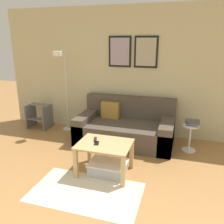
{
  "coord_description": "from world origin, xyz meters",
  "views": [
    {
      "loc": [
        1.03,
        -1.43,
        1.91
      ],
      "look_at": [
        0.01,
        1.88,
        0.85
      ],
      "focal_mm": 38.0,
      "sensor_mm": 36.0,
      "label": 1
    }
  ],
  "objects_px": {
    "book_stack": "(192,122)",
    "coffee_table": "(105,150)",
    "floor_lamp": "(63,82)",
    "cell_phone": "(97,143)",
    "remote_control": "(95,139)",
    "couch": "(126,128)",
    "side_table": "(190,136)",
    "storage_bin": "(108,168)",
    "step_stool": "(39,116)"
  },
  "relations": [
    {
      "from": "floor_lamp",
      "to": "step_stool",
      "type": "relative_size",
      "value": 3.22
    },
    {
      "from": "coffee_table",
      "to": "couch",
      "type": "bearing_deg",
      "value": 89.66
    },
    {
      "from": "book_stack",
      "to": "cell_phone",
      "type": "distance_m",
      "value": 1.79
    },
    {
      "from": "couch",
      "to": "storage_bin",
      "type": "relative_size",
      "value": 3.27
    },
    {
      "from": "book_stack",
      "to": "remote_control",
      "type": "xyz_separation_m",
      "value": [
        -1.39,
        -1.09,
        -0.04
      ]
    },
    {
      "from": "book_stack",
      "to": "remote_control",
      "type": "height_order",
      "value": "book_stack"
    },
    {
      "from": "coffee_table",
      "to": "side_table",
      "type": "xyz_separation_m",
      "value": [
        1.2,
        1.15,
        -0.09
      ]
    },
    {
      "from": "storage_bin",
      "to": "cell_phone",
      "type": "bearing_deg",
      "value": -172.68
    },
    {
      "from": "coffee_table",
      "to": "step_stool",
      "type": "relative_size",
      "value": 1.46
    },
    {
      "from": "couch",
      "to": "step_stool",
      "type": "distance_m",
      "value": 2.03
    },
    {
      "from": "coffee_table",
      "to": "step_stool",
      "type": "distance_m",
      "value": 2.44
    },
    {
      "from": "step_stool",
      "to": "cell_phone",
      "type": "bearing_deg",
      "value": -36.35
    },
    {
      "from": "side_table",
      "to": "remote_control",
      "type": "xyz_separation_m",
      "value": [
        -1.37,
        -1.07,
        0.2
      ]
    },
    {
      "from": "side_table",
      "to": "storage_bin",
      "type": "bearing_deg",
      "value": -134.66
    },
    {
      "from": "cell_phone",
      "to": "step_stool",
      "type": "xyz_separation_m",
      "value": [
        -1.91,
        1.41,
        -0.2
      ]
    },
    {
      "from": "coffee_table",
      "to": "side_table",
      "type": "height_order",
      "value": "side_table"
    },
    {
      "from": "coffee_table",
      "to": "storage_bin",
      "type": "xyz_separation_m",
      "value": [
        0.05,
        -0.01,
        -0.28
      ]
    },
    {
      "from": "storage_bin",
      "to": "couch",
      "type": "bearing_deg",
      "value": 92.17
    },
    {
      "from": "storage_bin",
      "to": "book_stack",
      "type": "height_order",
      "value": "book_stack"
    },
    {
      "from": "floor_lamp",
      "to": "cell_phone",
      "type": "distance_m",
      "value": 1.94
    },
    {
      "from": "book_stack",
      "to": "cell_phone",
      "type": "height_order",
      "value": "book_stack"
    },
    {
      "from": "remote_control",
      "to": "step_stool",
      "type": "bearing_deg",
      "value": 124.73
    },
    {
      "from": "storage_bin",
      "to": "cell_phone",
      "type": "xyz_separation_m",
      "value": [
        -0.17,
        -0.02,
        0.39
      ]
    },
    {
      "from": "coffee_table",
      "to": "remote_control",
      "type": "height_order",
      "value": "remote_control"
    },
    {
      "from": "side_table",
      "to": "book_stack",
      "type": "height_order",
      "value": "book_stack"
    },
    {
      "from": "remote_control",
      "to": "cell_phone",
      "type": "height_order",
      "value": "remote_control"
    },
    {
      "from": "storage_bin",
      "to": "step_stool",
      "type": "height_order",
      "value": "step_stool"
    },
    {
      "from": "step_stool",
      "to": "side_table",
      "type": "bearing_deg",
      "value": -3.99
    },
    {
      "from": "coffee_table",
      "to": "remote_control",
      "type": "distance_m",
      "value": 0.22
    },
    {
      "from": "couch",
      "to": "cell_phone",
      "type": "height_order",
      "value": "couch"
    },
    {
      "from": "cell_phone",
      "to": "remote_control",
      "type": "bearing_deg",
      "value": 102.95
    },
    {
      "from": "book_stack",
      "to": "remote_control",
      "type": "bearing_deg",
      "value": -141.98
    },
    {
      "from": "book_stack",
      "to": "storage_bin",
      "type": "bearing_deg",
      "value": -134.72
    },
    {
      "from": "step_stool",
      "to": "coffee_table",
      "type": "bearing_deg",
      "value": -34.13
    },
    {
      "from": "storage_bin",
      "to": "side_table",
      "type": "height_order",
      "value": "side_table"
    },
    {
      "from": "book_stack",
      "to": "coffee_table",
      "type": "bearing_deg",
      "value": -136.37
    },
    {
      "from": "couch",
      "to": "side_table",
      "type": "height_order",
      "value": "couch"
    },
    {
      "from": "coffee_table",
      "to": "cell_phone",
      "type": "height_order",
      "value": "cell_phone"
    },
    {
      "from": "step_stool",
      "to": "couch",
      "type": "bearing_deg",
      "value": -4.06
    },
    {
      "from": "cell_phone",
      "to": "storage_bin",
      "type": "bearing_deg",
      "value": -8.14
    },
    {
      "from": "floor_lamp",
      "to": "cell_phone",
      "type": "height_order",
      "value": "floor_lamp"
    },
    {
      "from": "book_stack",
      "to": "step_stool",
      "type": "height_order",
      "value": "book_stack"
    },
    {
      "from": "remote_control",
      "to": "side_table",
      "type": "bearing_deg",
      "value": 17.71
    },
    {
      "from": "couch",
      "to": "storage_bin",
      "type": "bearing_deg",
      "value": -87.83
    },
    {
      "from": "couch",
      "to": "storage_bin",
      "type": "xyz_separation_m",
      "value": [
        0.05,
        -1.24,
        -0.18
      ]
    },
    {
      "from": "book_stack",
      "to": "step_stool",
      "type": "relative_size",
      "value": 0.46
    },
    {
      "from": "coffee_table",
      "to": "side_table",
      "type": "bearing_deg",
      "value": 43.66
    },
    {
      "from": "book_stack",
      "to": "step_stool",
      "type": "bearing_deg",
      "value": 176.3
    },
    {
      "from": "coffee_table",
      "to": "floor_lamp",
      "type": "height_order",
      "value": "floor_lamp"
    },
    {
      "from": "floor_lamp",
      "to": "step_stool",
      "type": "bearing_deg",
      "value": 176.57
    }
  ]
}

